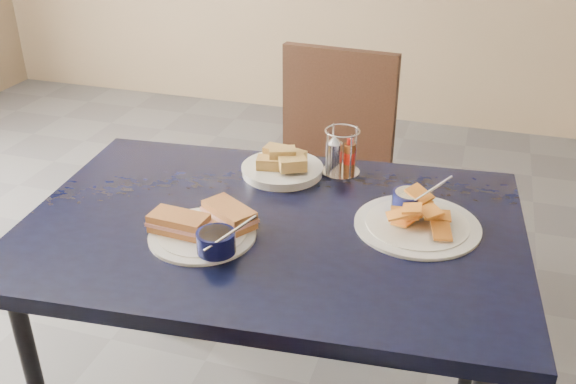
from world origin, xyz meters
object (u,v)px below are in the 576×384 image
(plantain_plate, at_px, (415,217))
(bread_basket, at_px, (283,166))
(condiment_caddy, at_px, (340,155))
(dining_table, at_px, (272,244))
(sandwich_plate, at_px, (206,228))
(chair_far, at_px, (326,159))

(plantain_plate, distance_m, bread_basket, 0.44)
(bread_basket, distance_m, condiment_caddy, 0.17)
(dining_table, xyz_separation_m, sandwich_plate, (-0.13, -0.11, 0.09))
(plantain_plate, bearing_deg, bread_basket, 157.47)
(dining_table, height_order, plantain_plate, plantain_plate)
(dining_table, relative_size, condiment_caddy, 9.65)
(sandwich_plate, xyz_separation_m, plantain_plate, (0.47, 0.22, -0.01))
(dining_table, xyz_separation_m, bread_basket, (-0.06, 0.27, 0.09))
(sandwich_plate, bearing_deg, condiment_caddy, 63.19)
(dining_table, height_order, bread_basket, bread_basket)
(bread_basket, bearing_deg, dining_table, -77.82)
(dining_table, xyz_separation_m, chair_far, (-0.07, 0.85, -0.15))
(chair_far, height_order, bread_basket, chair_far)
(plantain_plate, bearing_deg, condiment_caddy, 137.72)
(bread_basket, height_order, condiment_caddy, condiment_caddy)
(sandwich_plate, height_order, condiment_caddy, condiment_caddy)
(chair_far, bearing_deg, sandwich_plate, -93.52)
(chair_far, height_order, sandwich_plate, chair_far)
(dining_table, bearing_deg, plantain_plate, 16.73)
(dining_table, distance_m, condiment_caddy, 0.36)
(dining_table, distance_m, plantain_plate, 0.37)
(chair_far, bearing_deg, bread_basket, -88.99)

